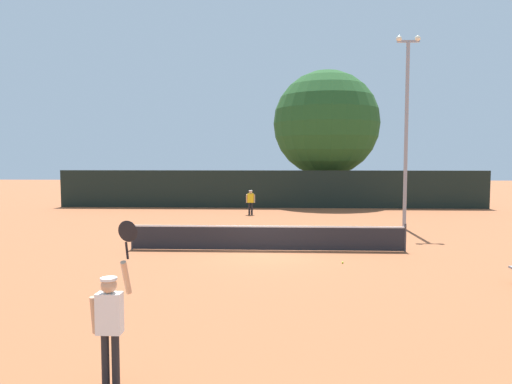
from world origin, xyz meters
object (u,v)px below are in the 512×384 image
Objects in this scene: light_pole at (406,122)px; large_tree at (326,124)px; player_serving at (110,315)px; parked_car_near at (290,191)px; tennis_ball at (343,263)px; parked_car_mid at (348,190)px; player_receiving at (251,200)px.

large_tree is (-2.52, 13.75, 0.95)m from light_pole.
player_serving is 0.27× the size of light_pole.
parked_car_near is at bearing 136.86° from large_tree.
tennis_ball is 10.55m from light_pole.
light_pole reaches higher than parked_car_near.
light_pole is at bearing 61.90° from player_serving.
tennis_ball is 0.02× the size of parked_car_near.
parked_car_mid is (4.16, 26.17, 0.74)m from tennis_ball.
player_receiving is 11.04m from parked_car_near.
parked_car_near is 1.00× the size of parked_car_mid.
parked_car_mid is at bearing 80.96° from tennis_ball.
player_serving is 33.39m from parked_car_near.
large_tree reaches higher than parked_car_near.
player_receiving is 0.16× the size of light_pole.
large_tree is at bearing -124.49° from player_receiving.
large_tree is at bearing -127.49° from parked_car_mid.
light_pole is at bearing 62.41° from tennis_ball.
large_tree reaches higher than player_serving.
large_tree is at bearing 100.37° from light_pole.
parked_car_near reaches higher than player_receiving.
player_serving is at bearing -88.48° from parked_car_near.
player_serving reaches higher than parked_car_near.
parked_car_near is at bearing -169.42° from parked_car_mid.
large_tree is at bearing 85.55° from tennis_ball.
large_tree is (5.55, 8.08, 5.37)m from player_receiving.
tennis_ball is 22.77m from large_tree.
light_pole is 2.16× the size of parked_car_near.
large_tree is at bearing -35.26° from parked_car_near.
player_receiving is 0.35× the size of parked_car_near.
tennis_ball is at bearing -94.45° from large_tree.
large_tree is 2.37× the size of parked_car_mid.
light_pole is at bearing -97.81° from parked_car_mid.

